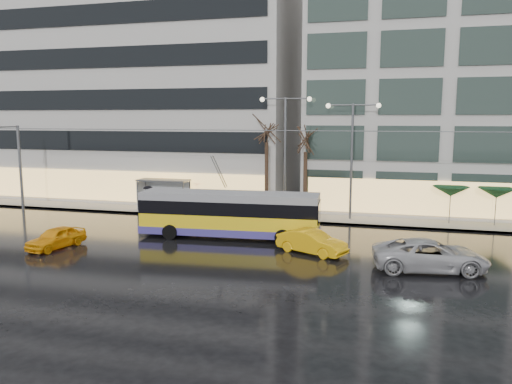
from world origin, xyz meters
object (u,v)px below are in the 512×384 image
(bus_shelter, at_px, (160,187))
(taxi_a, at_px, (56,238))
(trolleybus, at_px, (229,216))
(street_lamp_near, at_px, (285,140))

(bus_shelter, bearing_deg, taxi_a, -93.72)
(bus_shelter, xyz_separation_m, taxi_a, (-0.81, -12.42, -1.33))
(trolleybus, xyz_separation_m, taxi_a, (-9.11, -5.11, -0.80))
(street_lamp_near, xyz_separation_m, taxi_a, (-11.19, -12.53, -5.36))
(bus_shelter, bearing_deg, trolleybus, -41.37)
(bus_shelter, relative_size, taxi_a, 1.13)
(trolleybus, relative_size, street_lamp_near, 1.28)
(street_lamp_near, bearing_deg, trolleybus, -105.68)
(bus_shelter, height_order, taxi_a, bus_shelter)
(trolleybus, distance_m, taxi_a, 10.47)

